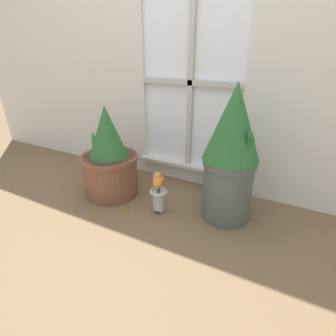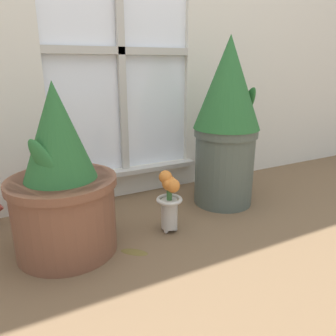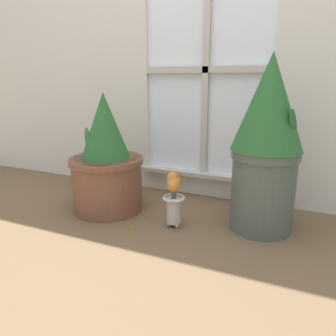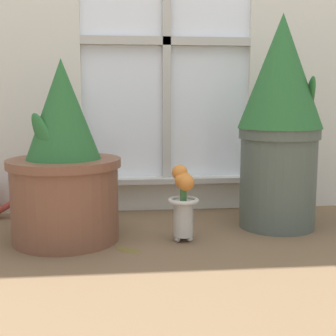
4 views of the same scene
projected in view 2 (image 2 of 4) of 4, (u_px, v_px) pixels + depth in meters
ground_plane at (178, 242)px, 1.33m from camera, size 10.00×10.00×0.00m
potted_plant_left at (62, 186)px, 1.20m from camera, size 0.40×0.40×0.64m
potted_plant_right at (227, 121)px, 1.59m from camera, size 0.32×0.32×0.82m
flower_vase at (169, 197)px, 1.37m from camera, size 0.11×0.11×0.27m
fallen_leaf at (134, 251)px, 1.26m from camera, size 0.11×0.11×0.01m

